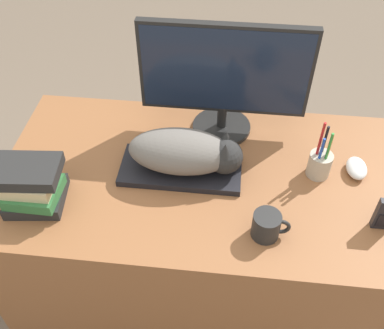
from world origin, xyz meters
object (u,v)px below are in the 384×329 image
Objects in this scene: coffee_mug at (267,226)px; pen_cup at (320,163)px; book_stack at (31,186)px; monitor at (224,76)px; computer_mouse at (357,168)px; cat at (188,152)px; keyboard at (181,169)px.

pen_cup is at bearing 57.15° from coffee_mug.
book_stack is at bearing 176.28° from coffee_mug.
monitor is 0.44m from pen_cup.
book_stack is (-0.74, 0.05, 0.03)m from coffee_mug.
computer_mouse is 0.14m from pen_cup.
book_stack reaches higher than coffee_mug.
coffee_mug is (0.16, -0.47, -0.20)m from monitor.
coffee_mug is at bearing -41.72° from cat.
cat reaches higher than computer_mouse.
coffee_mug is at bearing -3.72° from book_stack.
book_stack is at bearing -143.24° from monitor.
monitor reaches higher than keyboard.
coffee_mug is (-0.31, -0.30, 0.02)m from computer_mouse.
pen_cup reaches higher than keyboard.
pen_cup reaches higher than coffee_mug.
computer_mouse is 0.43m from coffee_mug.
pen_cup is (0.47, 0.04, 0.04)m from keyboard.
keyboard is 0.49m from book_stack.
pen_cup is at bearing -30.32° from monitor.
coffee_mug is at bearing -136.22° from computer_mouse.
book_stack is at bearing -157.31° from keyboard.
pen_cup reaches higher than cat.
computer_mouse is at bearing 9.42° from pen_cup.
keyboard is at bearing 140.96° from coffee_mug.
computer_mouse is at bearing -20.59° from monitor.
pen_cup is (0.34, -0.20, -0.19)m from monitor.
keyboard is at bearing -175.12° from pen_cup.
keyboard is at bearing -117.39° from monitor.
computer_mouse is 1.07m from book_stack.
monitor is 5.10× the size of coffee_mug.
cat is at bearing -173.85° from computer_mouse.
monitor is 0.73m from book_stack.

